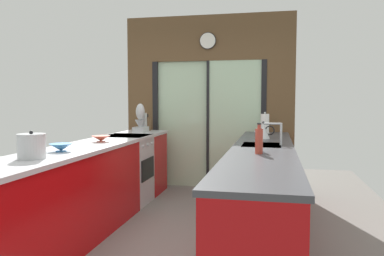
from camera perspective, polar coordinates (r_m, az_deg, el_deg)
name	(u,v)px	position (r m, az deg, el deg)	size (l,w,h in m)	color
ground_plane	(181,223)	(4.49, -1.62, -14.00)	(5.04, 7.60, 0.02)	slate
back_wall_unit	(208,92)	(6.03, 2.44, 5.44)	(2.64, 0.12, 2.70)	brown
left_counter_run	(87,188)	(4.25, -15.32, -8.56)	(0.62, 3.80, 0.92)	#AD0C0F
right_counter_run	(262,193)	(3.96, 10.38, -9.46)	(0.62, 3.80, 0.92)	#AD0C0F
sink_faucet	(278,130)	(4.11, 12.63, -0.29)	(0.19, 0.02, 0.24)	#B7BABC
oven_range	(127,170)	(5.25, -9.64, -6.14)	(0.60, 0.60, 0.92)	#B7BABC
mixing_bowl_mid	(61,147)	(3.71, -18.91, -2.73)	(0.21, 0.21, 0.07)	teal
mixing_bowl_far	(101,139)	(4.44, -13.39, -1.54)	(0.21, 0.21, 0.07)	#BC4C38
knife_block	(147,124)	(5.90, -6.74, 0.63)	(0.08, 0.14, 0.26)	brown
stand_mixer	(141,121)	(5.64, -7.64, 1.00)	(0.17, 0.27, 0.42)	#B7BABC
stock_pot	(32,146)	(3.34, -22.76, -2.52)	(0.23, 0.23, 0.23)	#B7BABC
kettle	(264,131)	(4.77, 10.60, -0.43)	(0.25, 0.16, 0.21)	#B7BABC
soap_bottle_near	(259,141)	(3.42, 9.94, -1.86)	(0.07, 0.07, 0.27)	#B23D2D
soap_bottle_far	(260,142)	(3.57, 10.03, -2.05)	(0.06, 0.06, 0.22)	#286BB7
paper_towel_roll	(265,124)	(5.45, 10.78, 0.60)	(0.14, 0.14, 0.31)	#B7BABC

